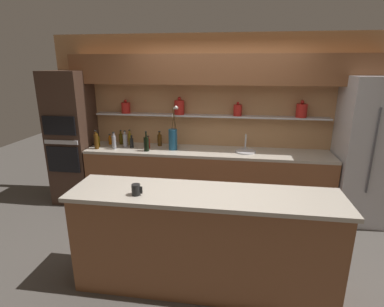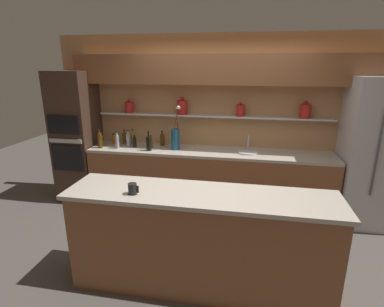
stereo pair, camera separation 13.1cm
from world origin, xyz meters
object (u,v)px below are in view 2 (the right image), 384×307
object	(u,v)px
bottle_sauce_2	(135,142)
bottle_sauce_9	(114,139)
sink_fixture	(248,151)
bottle_oil_6	(101,140)
bottle_spirit_7	(117,141)
flower_vase	(175,137)
coffee_mug	(133,189)
bottle_oil_5	(133,138)
bottle_spirit_4	(100,140)
bottle_wine_3	(149,143)
bottle_spirit_0	(162,140)
bottle_oil_1	(125,138)
bottle_spirit_8	(128,139)
refrigerator	(379,154)
oven_tower	(77,137)
bottle_sauce_10	(151,143)

from	to	relation	value
bottle_sauce_2	bottle_sauce_9	world-z (taller)	bottle_sauce_2
sink_fixture	bottle_sauce_9	world-z (taller)	sink_fixture
bottle_oil_6	bottle_spirit_7	size ratio (longest dim) A/B	0.87
flower_vase	sink_fixture	bearing A→B (deg)	1.30
bottle_sauce_2	coffee_mug	size ratio (longest dim) A/B	1.87
bottle_oil_5	coffee_mug	distance (m)	2.19
sink_fixture	bottle_spirit_4	world-z (taller)	bottle_spirit_4
bottle_wine_3	bottle_spirit_7	world-z (taller)	bottle_wine_3
bottle_wine_3	sink_fixture	bearing A→B (deg)	6.46
bottle_spirit_0	bottle_sauce_2	xyz separation A→B (m)	(-0.40, -0.16, -0.02)
bottle_oil_1	bottle_oil_5	world-z (taller)	bottle_oil_5
bottle_spirit_0	bottle_oil_1	xyz separation A→B (m)	(-0.64, 0.01, -0.01)
bottle_oil_5	bottle_spirit_8	bearing A→B (deg)	-106.01
sink_fixture	coffee_mug	distance (m)	2.17
refrigerator	bottle_sauce_2	world-z (taller)	refrigerator
bottle_oil_6	coffee_mug	bearing A→B (deg)	-56.14
refrigerator	bottle_spirit_4	distance (m)	3.97
refrigerator	bottle_spirit_4	bearing A→B (deg)	-178.35
oven_tower	bottle_spirit_7	bearing A→B (deg)	-9.35
bottle_spirit_0	bottle_oil_6	distance (m)	0.97
oven_tower	bottle_sauce_9	bearing A→B (deg)	13.34
bottle_spirit_0	bottle_spirit_8	bearing A→B (deg)	-165.84
bottle_spirit_8	bottle_sauce_10	xyz separation A→B (m)	(0.39, -0.04, -0.02)
refrigerator	bottle_sauce_2	size ratio (longest dim) A/B	10.37
bottle_oil_1	bottle_spirit_7	xyz separation A→B (m)	(0.00, -0.29, 0.02)
refrigerator	bottle_sauce_10	xyz separation A→B (m)	(-3.19, 0.03, -0.00)
bottle_spirit_4	flower_vase	bearing A→B (deg)	6.80
bottle_spirit_0	coffee_mug	bearing A→B (deg)	-81.47
flower_vase	bottle_spirit_8	bearing A→B (deg)	176.90
bottle_spirit_4	bottle_sauce_9	xyz separation A→B (m)	(0.09, 0.29, -0.05)
bottle_oil_1	bottle_wine_3	world-z (taller)	bottle_wine_3
bottle_wine_3	bottle_spirit_7	xyz separation A→B (m)	(-0.52, 0.03, 0.00)
bottle_spirit_0	coffee_mug	distance (m)	2.07
bottle_sauce_2	bottle_spirit_4	xyz separation A→B (m)	(-0.51, -0.15, 0.04)
flower_vase	bottle_spirit_4	xyz separation A→B (m)	(-1.16, -0.14, -0.07)
bottle_oil_1	bottle_sauce_2	bearing A→B (deg)	-35.95
oven_tower	bottle_spirit_0	size ratio (longest dim) A/B	8.72
bottle_sauce_10	bottle_sauce_2	bearing A→B (deg)	178.18
bottle_wine_3	bottle_sauce_2	bearing A→B (deg)	151.84
bottle_wine_3	bottle_oil_6	bearing A→B (deg)	170.08
sink_fixture	bottle_sauce_10	distance (m)	1.47
bottle_spirit_0	bottle_oil_5	xyz separation A→B (m)	(-0.48, -0.01, 0.00)
refrigerator	bottle_oil_5	bearing A→B (deg)	177.01
bottle_spirit_4	bottle_oil_5	world-z (taller)	bottle_spirit_4
bottle_spirit_4	coffee_mug	xyz separation A→B (m)	(1.22, -1.74, 0.03)
bottle_sauce_10	coffee_mug	bearing A→B (deg)	-76.83
sink_fixture	bottle_sauce_10	size ratio (longest dim) A/B	1.53
bottle_sauce_2	bottle_spirit_8	distance (m)	0.12
bottle_oil_5	refrigerator	bearing A→B (deg)	-2.99
refrigerator	bottle_wine_3	distance (m)	3.18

